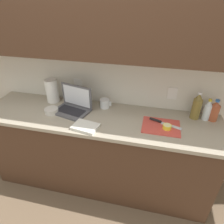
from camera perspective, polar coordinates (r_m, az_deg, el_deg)
name	(u,v)px	position (r m, az deg, el deg)	size (l,w,h in m)	color
ground_plane	(100,179)	(2.51, -3.31, -18.59)	(12.00, 12.00, 0.00)	brown
wall_back	(102,39)	(1.86, -2.82, 20.17)	(5.20, 0.38, 2.60)	silver
counter_unit	(97,150)	(2.19, -4.17, -10.81)	(2.32, 0.60, 0.89)	#472D1E
laptop	(73,105)	(2.01, -10.97, 1.93)	(0.39, 0.31, 0.25)	#515156
cutting_board	(161,126)	(1.82, 13.81, -4.00)	(0.33, 0.26, 0.01)	#D1473D
knife	(160,122)	(1.86, 13.47, -2.68)	(0.29, 0.12, 0.02)	silver
lemon_half_cut	(167,127)	(1.79, 15.44, -4.07)	(0.07, 0.07, 0.04)	yellow
bottle_green_soda	(197,107)	(1.99, 23.05, 1.45)	(0.08, 0.08, 0.27)	olive
bottle_oil_tall	(207,110)	(2.02, 25.59, 0.42)	(0.07, 0.07, 0.21)	silver
bottle_water_clear	(214,111)	(2.04, 27.23, 0.23)	(0.08, 0.08, 0.21)	#A34C2D
measuring_cup	(105,103)	(2.04, -2.07, 2.46)	(0.12, 0.10, 0.09)	silver
bowl_white	(51,111)	(2.04, -16.91, 0.35)	(0.13, 0.13, 0.05)	beige
paper_towel_roll	(52,91)	(2.21, -16.76, 5.84)	(0.13, 0.13, 0.25)	white
dish_towel	(85,127)	(1.77, -7.61, -4.15)	(0.22, 0.16, 0.02)	silver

